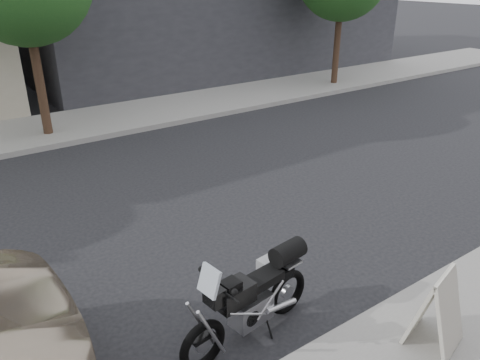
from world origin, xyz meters
The scene contains 4 objects.
ground centered at (0.00, 0.00, 0.00)m, with size 120.00×120.00×0.00m, color black.
far_sidewalk centered at (0.00, -6.50, 0.07)m, with size 44.00×3.00×0.15m, color gray.
motorcycle centered at (1.87, 3.32, 0.57)m, with size 2.07×0.83×1.31m.
sandwich_sign centered at (0.33, 4.81, 0.63)m, with size 0.72×0.68×0.96m.
Camera 1 is at (4.72, 7.05, 4.23)m, focal length 35.00 mm.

